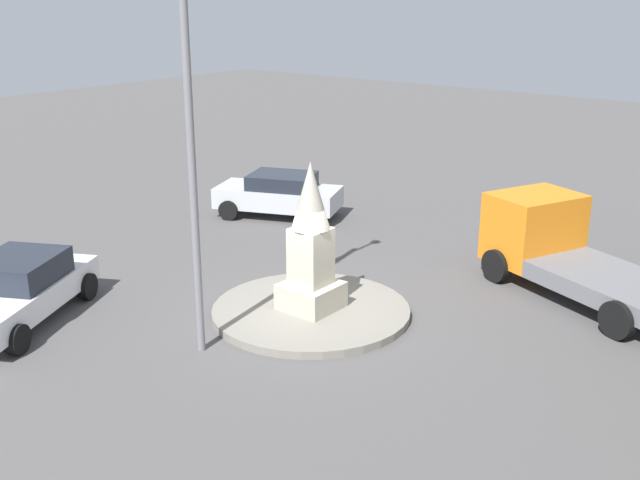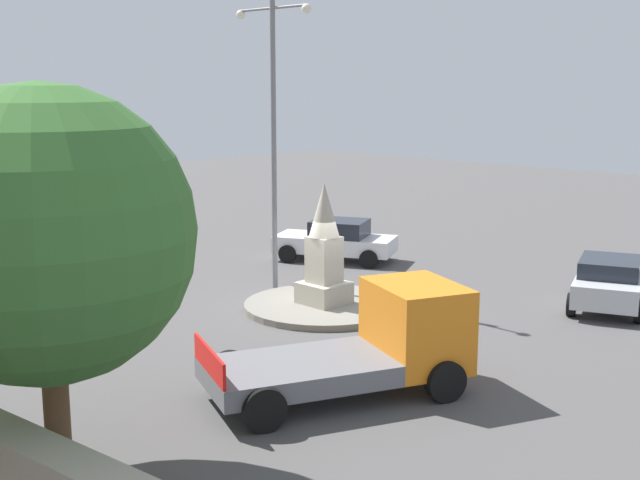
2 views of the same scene
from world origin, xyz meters
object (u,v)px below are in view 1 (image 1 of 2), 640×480
object	(u,v)px
monument	(311,245)
streetlamp	(188,90)
car_silver_near_island	(279,194)
truck_orange_passing	(562,249)
car_white_far_side	(18,289)

from	to	relation	value
monument	streetlamp	bearing A→B (deg)	-13.07
streetlamp	car_silver_near_island	bearing A→B (deg)	-148.08
car_silver_near_island	truck_orange_passing	size ratio (longest dim) A/B	0.76
monument	car_silver_near_island	bearing A→B (deg)	-133.55
monument	truck_orange_passing	xyz separation A→B (m)	(-5.13, 3.77, -0.67)
monument	streetlamp	xyz separation A→B (m)	(2.78, -0.64, 3.61)
truck_orange_passing	car_white_far_side	bearing A→B (deg)	-42.72
streetlamp	car_silver_near_island	distance (m)	10.80
car_silver_near_island	monument	bearing A→B (deg)	46.45
monument	car_white_far_side	xyz separation A→B (m)	(4.25, -4.89, -0.94)
streetlamp	car_white_far_side	size ratio (longest dim) A/B	1.97
monument	car_silver_near_island	size ratio (longest dim) A/B	0.79
car_white_far_side	truck_orange_passing	xyz separation A→B (m)	(-9.38, 8.66, 0.26)
car_silver_near_island	truck_orange_passing	xyz separation A→B (m)	(0.41, 9.59, 0.26)
car_silver_near_island	streetlamp	bearing A→B (deg)	31.92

